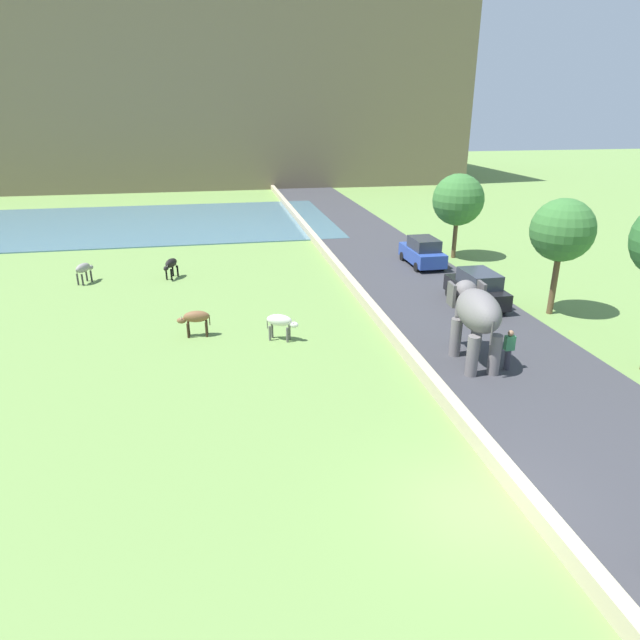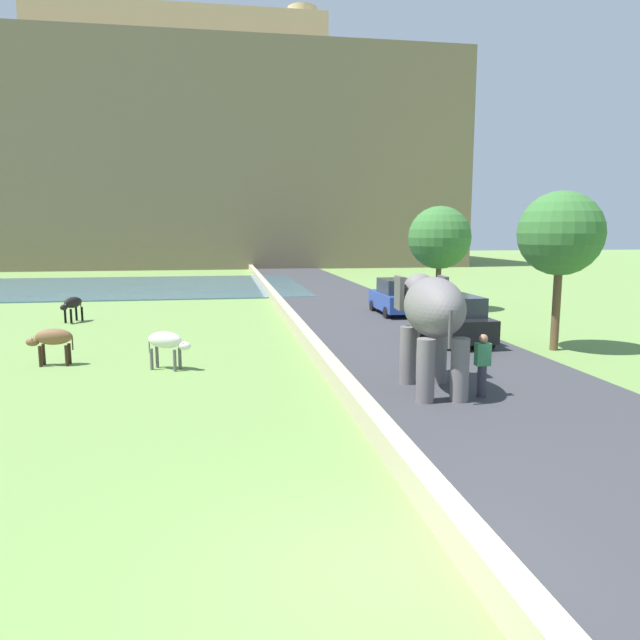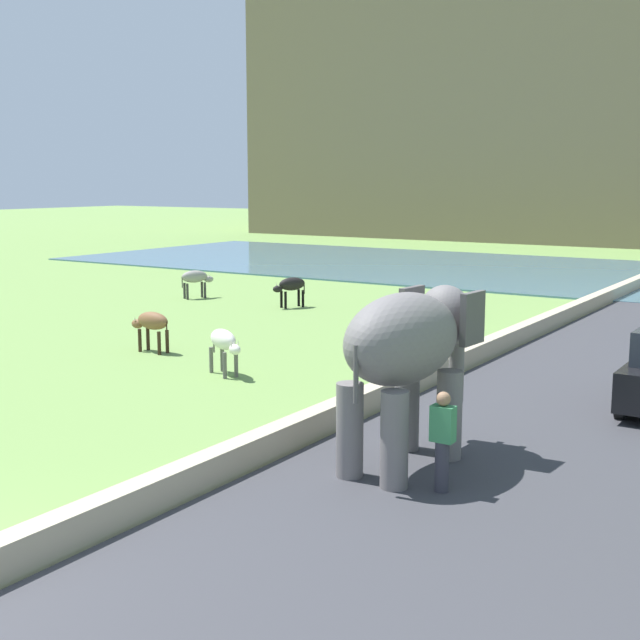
{
  "view_description": "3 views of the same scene",
  "coord_description": "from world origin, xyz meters",
  "views": [
    {
      "loc": [
        -5.9,
        -10.03,
        9.23
      ],
      "look_at": [
        -1.98,
        10.35,
        1.19
      ],
      "focal_mm": 30.88,
      "sensor_mm": 36.0,
      "label": 1
    },
    {
      "loc": [
        -1.77,
        -6.38,
        4.13
      ],
      "look_at": [
        1.2,
        11.55,
        1.36
      ],
      "focal_mm": 33.01,
      "sensor_mm": 36.0,
      "label": 2
    },
    {
      "loc": [
        9.64,
        -4.56,
        4.78
      ],
      "look_at": [
        -1.21,
        12.22,
        1.47
      ],
      "focal_mm": 47.55,
      "sensor_mm": 36.0,
      "label": 3
    }
  ],
  "objects": [
    {
      "name": "tree_near",
      "position": [
        9.35,
        22.88,
        3.75
      ],
      "size": [
        3.24,
        3.24,
        5.39
      ],
      "color": "brown",
      "rests_on": "ground"
    },
    {
      "name": "cow_black",
      "position": [
        -8.53,
        21.53,
        0.84
      ],
      "size": [
        0.87,
        1.4,
        1.15
      ],
      "color": "black",
      "rests_on": "ground"
    },
    {
      "name": "tree_far",
      "position": [
        9.58,
        12.15,
        4.01
      ],
      "size": [
        2.86,
        2.86,
        5.47
      ],
      "color": "brown",
      "rests_on": "ground"
    },
    {
      "name": "car_black",
      "position": [
        6.58,
        13.85,
        0.9
      ],
      "size": [
        1.82,
        4.01,
        1.8
      ],
      "color": "black",
      "rests_on": "ground"
    },
    {
      "name": "cow_white",
      "position": [
        -3.47,
        11.36,
        0.84
      ],
      "size": [
        1.4,
        0.89,
        1.15
      ],
      "color": "silver",
      "rests_on": "ground"
    },
    {
      "name": "ground_plane",
      "position": [
        0.0,
        0.0,
        0.0
      ],
      "size": [
        220.0,
        220.0,
        0.0
      ],
      "primitive_type": "plane",
      "color": "#6B8E47"
    },
    {
      "name": "elephant",
      "position": [
        3.44,
        7.75,
        2.04
      ],
      "size": [
        1.59,
        3.51,
        2.99
      ],
      "color": "slate",
      "rests_on": "ground"
    },
    {
      "name": "person_beside_elephant",
      "position": [
        4.47,
        6.88,
        0.87
      ],
      "size": [
        0.36,
        0.22,
        1.63
      ],
      "color": "#33333D",
      "rests_on": "ground"
    },
    {
      "name": "cow_brown",
      "position": [
        -6.99,
        12.48,
        0.84
      ],
      "size": [
        1.4,
        0.49,
        1.15
      ],
      "color": "brown",
      "rests_on": "ground"
    },
    {
      "name": "car_blue",
      "position": [
        6.57,
        21.28,
        0.9
      ],
      "size": [
        1.8,
        4.0,
        1.8
      ],
      "color": "#2D4CA8",
      "rests_on": "ground"
    },
    {
      "name": "lake",
      "position": [
        -14.0,
        38.51,
        0.04
      ],
      "size": [
        36.0,
        18.0,
        0.08
      ],
      "primitive_type": "cube",
      "color": "slate",
      "rests_on": "ground"
    },
    {
      "name": "barrier_wall",
      "position": [
        1.2,
        18.0,
        0.26
      ],
      "size": [
        0.4,
        110.0,
        0.52
      ],
      "primitive_type": "cube",
      "color": "tan",
      "rests_on": "ground"
    },
    {
      "name": "hill_distant",
      "position": [
        -6.0,
        71.09,
        12.01
      ],
      "size": [
        64.0,
        28.0,
        24.02
      ],
      "primitive_type": "cube",
      "color": "#75664C",
      "rests_on": "ground"
    },
    {
      "name": "road_surface",
      "position": [
        5.0,
        20.0,
        0.03
      ],
      "size": [
        7.0,
        120.0,
        0.06
      ],
      "primitive_type": "cube",
      "color": "#38383D",
      "rests_on": "ground"
    },
    {
      "name": "fort_on_hill",
      "position": [
        -6.14,
        71.09,
        27.12
      ],
      "size": [
        34.88,
        8.0,
        7.55
      ],
      "color": "tan",
      "rests_on": "hill_distant"
    }
  ]
}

